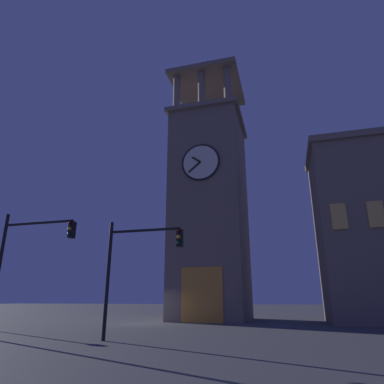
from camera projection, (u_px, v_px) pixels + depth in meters
name	position (u px, v px, depth m)	size (l,w,h in m)	color
ground_plane	(145.00, 324.00, 23.16)	(200.00, 200.00, 0.00)	#424247
clocktower	(210.00, 207.00, 30.51)	(6.67, 7.62, 25.79)	#75665B
traffic_signal_mid	(134.00, 258.00, 14.47)	(3.47, 0.41, 5.00)	black
traffic_signal_far	(24.00, 252.00, 15.35)	(3.89, 0.41, 5.59)	black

